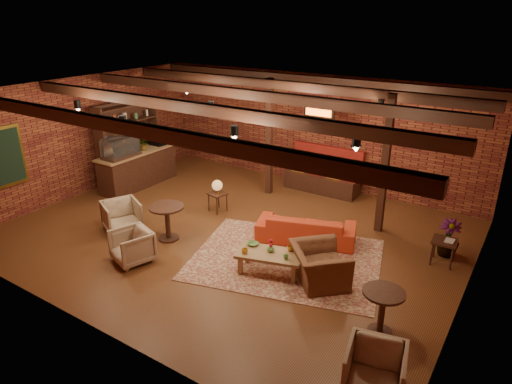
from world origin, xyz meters
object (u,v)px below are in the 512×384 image
Objects in this scene: armchair_b at (132,245)px; side_table_book at (445,242)px; plant_tall at (455,203)px; side_table_lamp at (217,188)px; round_table_left at (167,217)px; armchair_right at (320,260)px; armchair_a at (122,215)px; armchair_far at (375,369)px; coffee_table at (269,255)px; round_table_right at (382,305)px; sofa at (306,228)px.

armchair_b reaches higher than side_table_book.
plant_tall reaches higher than side_table_book.
round_table_left is (-0.00, -1.82, -0.10)m from side_table_lamp.
side_table_lamp is at bearing 23.08° from armchair_right.
plant_tall reaches higher than armchair_a.
side_table_book is at bearing -43.19° from armchair_a.
round_table_left is 0.74× the size of armchair_right.
round_table_left reaches higher than side_table_book.
armchair_right is at bearing 40.11° from armchair_b.
armchair_far is at bearing 177.74° from armchair_right.
coffee_table is 1.00m from armchair_right.
round_table_left and armchair_a have the same top height.
armchair_far is (5.35, -0.66, 0.02)m from armchair_b.
armchair_a is 4.83m from armchair_right.
armchair_right is at bearing 151.36° from round_table_right.
round_table_left is 1.02× the size of armchair_far.
sofa is 2.68× the size of round_table_left.
side_table_lamp is at bearing -3.67° from armchair_a.
side_table_lamp reaches higher than sofa.
armchair_a is at bearing 52.93° from armchair_right.
armchair_right reaches higher than round_table_right.
round_table_right is (2.45, -2.15, 0.20)m from sofa.
side_table_lamp is at bearing -171.13° from plant_tall.
round_table_left is at bearing -153.82° from plant_tall.
side_table_lamp is 1.09× the size of round_table_right.
round_table_right is (6.27, -0.25, 0.12)m from armchair_a.
round_table_left is 6.08m from plant_tall.
armchair_right is (3.61, -1.55, -0.17)m from side_table_lamp.
plant_tall reaches higher than armchair_b.
round_table_right is at bearing -162.30° from armchair_right.
armchair_far is at bearing 110.68° from sofa.
round_table_left is at bearing 112.33° from armchair_b.
armchair_a is 1.07× the size of armchair_b.
armchair_far is (5.42, -3.61, -0.25)m from side_table_lamp.
plant_tall is (6.61, 2.95, 0.80)m from armchair_a.
side_table_book is at bearing 50.95° from armchair_b.
sofa reaches higher than side_table_book.
armchair_a is 0.34× the size of plant_tall.
armchair_b is (-2.57, -2.75, 0.06)m from sofa.
side_table_book is at bearing 83.18° from round_table_right.
armchair_b is at bearing -98.32° from armchair_a.
armchair_right is at bearing 119.11° from armchair_far.
side_table_book is 0.69× the size of armchair_far.
coffee_table is at bearing 71.68° from sofa.
round_table_left is 1.14m from armchair_b.
armchair_far is (0.00, -4.05, -0.09)m from side_table_book.
round_table_left is 1.07× the size of armchair_b.
side_table_lamp is 1.05× the size of armchair_a.
coffee_table is 1.74× the size of round_table_left.
side_table_lamp is 3.93m from armchair_right.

